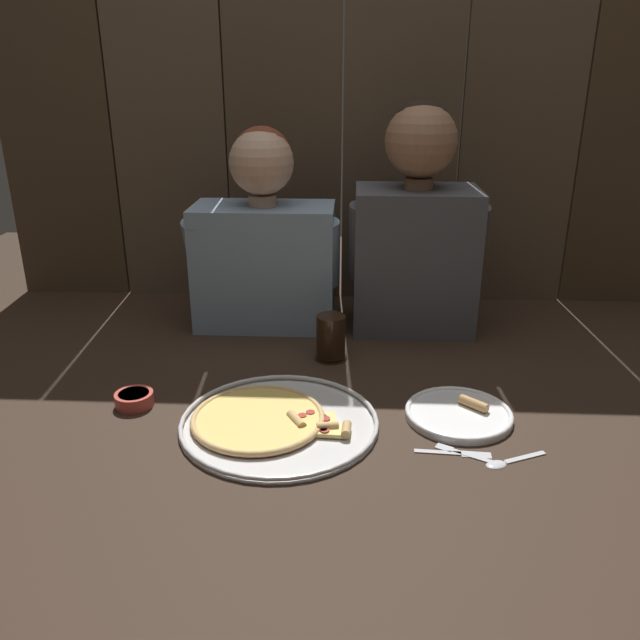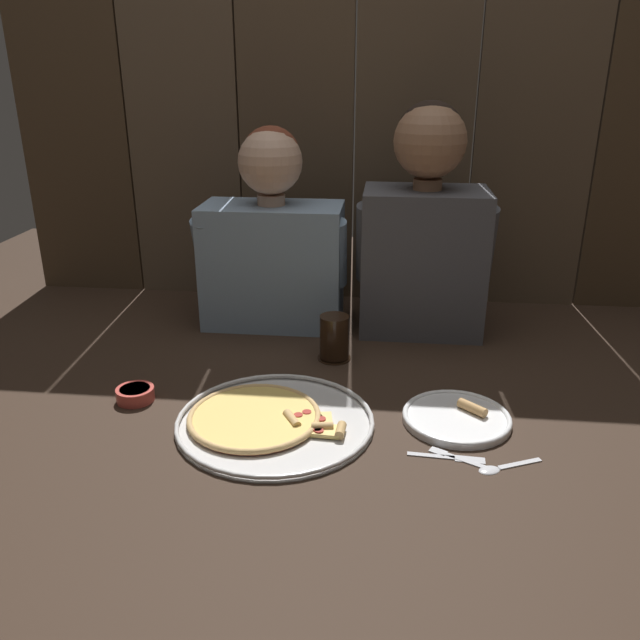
{
  "view_description": "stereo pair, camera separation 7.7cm",
  "coord_description": "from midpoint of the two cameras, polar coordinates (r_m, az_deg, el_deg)",
  "views": [
    {
      "loc": [
        0.04,
        -1.29,
        0.73
      ],
      "look_at": [
        -0.03,
        0.1,
        0.18
      ],
      "focal_mm": 35.98,
      "sensor_mm": 36.0,
      "label": 1
    },
    {
      "loc": [
        0.11,
        -1.29,
        0.73
      ],
      "look_at": [
        -0.03,
        0.1,
        0.18
      ],
      "focal_mm": 35.98,
      "sensor_mm": 36.0,
      "label": 2
    }
  ],
  "objects": [
    {
      "name": "table_knife",
      "position": [
        1.35,
        12.86,
        -11.81
      ],
      "size": [
        0.16,
        0.03,
        0.01
      ],
      "color": "silver",
      "rests_on": "ground"
    },
    {
      "name": "pizza_tray",
      "position": [
        1.43,
        -3.06,
        -8.82
      ],
      "size": [
        0.44,
        0.44,
        0.03
      ],
      "color": "silver",
      "rests_on": "ground"
    },
    {
      "name": "dipping_bowl",
      "position": [
        1.57,
        -14.76,
        -6.36
      ],
      "size": [
        0.09,
        0.09,
        0.03
      ],
      "color": "#CC4C42",
      "rests_on": "ground"
    },
    {
      "name": "dinner_plate",
      "position": [
        1.48,
        13.57,
        -8.43
      ],
      "size": [
        0.24,
        0.24,
        0.03
      ],
      "color": "white",
      "rests_on": "ground"
    },
    {
      "name": "wooden_backdrop_wall",
      "position": [
        2.09,
        4.22,
        17.49
      ],
      "size": [
        2.19,
        0.03,
        1.17
      ],
      "color": "#493725",
      "rests_on": "ground"
    },
    {
      "name": "ground_plane",
      "position": [
        1.49,
        2.41,
        -7.95
      ],
      "size": [
        3.2,
        3.2,
        0.0
      ],
      "primitive_type": "plane",
      "color": "#332319"
    },
    {
      "name": "drinking_glass",
      "position": [
        1.71,
        2.58,
        -1.61
      ],
      "size": [
        0.09,
        0.09,
        0.12
      ],
      "color": "black",
      "rests_on": "ground"
    },
    {
      "name": "diner_left",
      "position": [
        1.9,
        -3.09,
        7.11
      ],
      "size": [
        0.44,
        0.22,
        0.58
      ],
      "color": "#849EB7",
      "rests_on": "ground"
    },
    {
      "name": "table_fork",
      "position": [
        1.35,
        13.7,
        -11.81
      ],
      "size": [
        0.12,
        0.08,
        0.01
      ],
      "color": "silver",
      "rests_on": "ground"
    },
    {
      "name": "table_spoon",
      "position": [
        1.34,
        17.3,
        -12.39
      ],
      "size": [
        0.14,
        0.08,
        0.01
      ],
      "color": "silver",
      "rests_on": "ground"
    },
    {
      "name": "diner_right",
      "position": [
        1.87,
        10.49,
        8.05
      ],
      "size": [
        0.39,
        0.24,
        0.65
      ],
      "color": "#4C4C51",
      "rests_on": "ground"
    }
  ]
}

